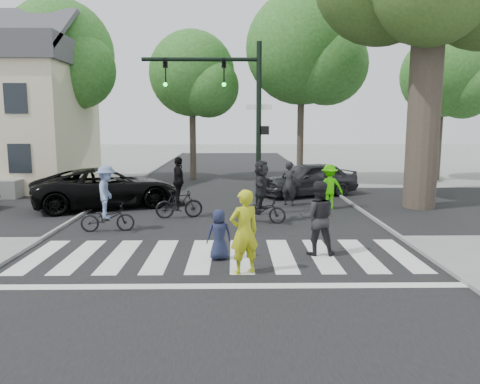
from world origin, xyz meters
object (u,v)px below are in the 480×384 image
object	(u,v)px
pedestrian_woman	(244,232)
pedestrian_child	(219,235)
pedestrian_adult	(317,218)
cyclist_right	(261,195)
cyclist_left	(107,203)
traffic_signal	(234,104)
car_grey	(308,179)
car_suv	(107,188)
cyclist_mid	(179,193)

from	to	relation	value
pedestrian_woman	pedestrian_child	bearing A→B (deg)	-85.36
pedestrian_child	pedestrian_adult	world-z (taller)	pedestrian_adult
cyclist_right	cyclist_left	bearing A→B (deg)	-166.01
pedestrian_woman	cyclist_right	world-z (taller)	cyclist_right
traffic_signal	pedestrian_child	size ratio (longest dim) A/B	4.87
traffic_signal	cyclist_left	size ratio (longest dim) A/B	2.98
pedestrian_adult	pedestrian_woman	bearing A→B (deg)	41.30
pedestrian_child	car_grey	bearing A→B (deg)	-123.70
pedestrian_adult	cyclist_right	world-z (taller)	cyclist_right
cyclist_left	car_grey	distance (m)	9.90
cyclist_left	cyclist_right	size ratio (longest dim) A/B	0.98
car_suv	pedestrian_adult	bearing A→B (deg)	-156.92
pedestrian_woman	cyclist_left	xyz separation A→B (m)	(-4.03, 4.01, -0.05)
pedestrian_woman	car_grey	world-z (taller)	pedestrian_woman
cyclist_right	car_suv	bearing A→B (deg)	153.11
pedestrian_child	pedestrian_adult	size ratio (longest dim) A/B	0.66
cyclist_right	car_grey	bearing A→B (deg)	66.53
cyclist_mid	cyclist_right	size ratio (longest dim) A/B	1.03
pedestrian_woman	pedestrian_child	xyz separation A→B (m)	(-0.57, 1.04, -0.31)
pedestrian_child	cyclist_left	distance (m)	4.56
pedestrian_child	cyclist_left	bearing A→B (deg)	-53.58
cyclist_mid	pedestrian_woman	bearing A→B (deg)	-70.77
traffic_signal	pedestrian_adult	bearing A→B (deg)	-68.31
traffic_signal	pedestrian_adult	size ratio (longest dim) A/B	3.23
traffic_signal	cyclist_right	bearing A→B (deg)	-57.56
pedestrian_woman	car_suv	xyz separation A→B (m)	(-5.12, 8.12, -0.16)
pedestrian_child	car_suv	size ratio (longest dim) A/B	0.22
pedestrian_adult	cyclist_mid	bearing A→B (deg)	-45.66
traffic_signal	car_suv	xyz separation A→B (m)	(-4.93, 1.57, -3.13)
cyclist_left	cyclist_right	distance (m)	4.86
pedestrian_adult	cyclist_left	bearing A→B (deg)	-20.09
traffic_signal	pedestrian_woman	size ratio (longest dim) A/B	3.23
traffic_signal	car_suv	bearing A→B (deg)	162.34
traffic_signal	car_grey	distance (m)	6.26
traffic_signal	car_grey	size ratio (longest dim) A/B	1.34
pedestrian_adult	car_suv	world-z (taller)	pedestrian_adult
pedestrian_child	pedestrian_adult	bearing A→B (deg)	176.34
pedestrian_child	car_suv	distance (m)	8.42
car_suv	cyclist_left	bearing A→B (deg)	171.73
pedestrian_adult	cyclist_right	size ratio (longest dim) A/B	0.90
cyclist_left	cyclist_mid	size ratio (longest dim) A/B	0.95
traffic_signal	cyclist_right	xyz separation A→B (m)	(0.87, -1.37, -2.98)
cyclist_right	pedestrian_child	bearing A→B (deg)	-106.96
cyclist_mid	cyclist_right	bearing A→B (deg)	-16.52
pedestrian_woman	car_suv	size ratio (longest dim) A/B	0.33
cyclist_left	cyclist_mid	world-z (taller)	cyclist_mid
cyclist_right	car_suv	size ratio (longest dim) A/B	0.37
pedestrian_woman	traffic_signal	bearing A→B (deg)	-112.63
cyclist_mid	pedestrian_child	bearing A→B (deg)	-72.96
pedestrian_adult	cyclist_right	bearing A→B (deg)	-69.23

